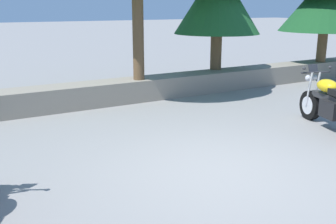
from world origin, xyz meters
The scene contains 3 objects.
ground_plane centered at (0.00, 0.00, 0.00)m, with size 120.00×120.00×0.00m, color gray.
stone_wall centered at (0.00, 4.80, 0.28)m, with size 36.00×0.80×0.55m, color gray.
motorcycle_yellow_centre centered at (3.12, 0.61, 0.49)m, with size 0.89×2.02×1.18m.
Camera 1 is at (-3.43, -4.34, 2.36)m, focal length 42.51 mm.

